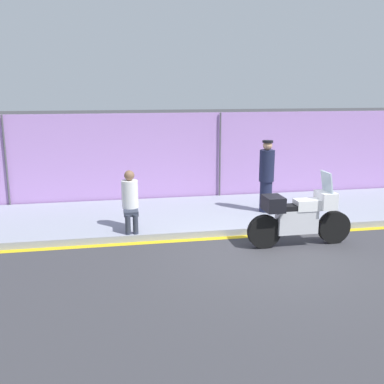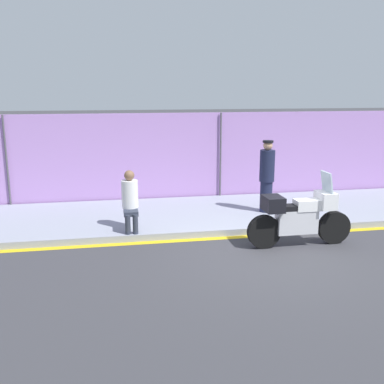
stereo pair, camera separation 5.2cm
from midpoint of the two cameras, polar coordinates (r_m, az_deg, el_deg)
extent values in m
plane|color=#38383D|center=(8.94, 10.43, -7.99)|extent=(120.00, 120.00, 0.00)
cube|color=#8E93A3|center=(11.53, 5.29, -2.60)|extent=(42.64, 3.19, 0.15)
cube|color=gold|center=(10.01, 7.93, -5.54)|extent=(42.64, 0.18, 0.01)
cube|color=#AD7FC6|center=(12.88, 3.34, 4.47)|extent=(40.51, 0.08, 2.51)
cylinder|color=#4C4C51|center=(12.68, -22.64, 3.34)|extent=(0.05, 0.05, 2.51)
cylinder|color=#4C4C51|center=(12.78, 3.45, 4.40)|extent=(0.05, 0.05, 2.51)
cylinder|color=black|center=(9.84, 17.43, -4.28)|extent=(0.69, 0.15, 0.69)
cylinder|color=black|center=(9.22, 9.00, -4.99)|extent=(0.69, 0.15, 0.69)
cube|color=silver|center=(9.42, 12.98, -3.63)|extent=(0.84, 0.29, 0.50)
cube|color=white|center=(9.42, 14.28, -1.57)|extent=(0.52, 0.31, 0.22)
cube|color=black|center=(9.31, 12.56, -1.91)|extent=(0.60, 0.28, 0.10)
cube|color=white|center=(9.58, 16.46, -0.97)|extent=(0.32, 0.48, 0.34)
cube|color=silver|center=(9.50, 16.61, 1.26)|extent=(0.11, 0.42, 0.42)
cube|color=black|center=(9.12, 10.12, -1.45)|extent=(0.36, 0.51, 0.30)
cylinder|color=#191E38|center=(11.35, 9.21, -0.55)|extent=(0.30, 0.30, 0.77)
cylinder|color=#191E38|center=(11.20, 9.35, 3.30)|extent=(0.37, 0.37, 0.77)
sphere|color=tan|center=(11.12, 9.45, 5.85)|extent=(0.23, 0.23, 0.23)
cylinder|color=black|center=(11.11, 9.47, 6.35)|extent=(0.26, 0.26, 0.05)
cylinder|color=#2D3342|center=(9.60, -8.30, -4.13)|extent=(0.11, 0.11, 0.42)
cylinder|color=#2D3342|center=(9.61, -7.33, -4.08)|extent=(0.11, 0.11, 0.42)
cube|color=#2D3342|center=(9.75, -7.92, -2.55)|extent=(0.30, 0.42, 0.10)
cylinder|color=white|center=(9.87, -8.05, -0.26)|extent=(0.36, 0.36, 0.60)
sphere|color=brown|center=(9.78, -8.12, 2.09)|extent=(0.22, 0.22, 0.22)
camera|label=1|loc=(0.03, -90.15, -0.03)|focal=42.00mm
camera|label=2|loc=(0.03, 89.85, 0.03)|focal=42.00mm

